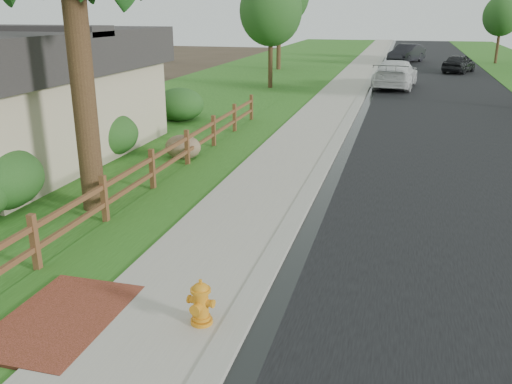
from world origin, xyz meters
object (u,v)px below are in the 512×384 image
(ranch_fence, at_px, (171,156))
(fire_hydrant, at_px, (201,303))
(white_suv, at_px, (395,74))
(dark_car_mid, at_px, (459,63))

(ranch_fence, relative_size, fire_hydrant, 23.83)
(white_suv, bearing_deg, fire_hydrant, 90.60)
(ranch_fence, height_order, white_suv, white_suv)
(dark_car_mid, bearing_deg, white_suv, 86.72)
(ranch_fence, distance_m, white_suv, 21.06)
(white_suv, height_order, dark_car_mid, white_suv)
(ranch_fence, height_order, dark_car_mid, dark_car_mid)
(ranch_fence, relative_size, dark_car_mid, 4.30)
(fire_hydrant, xyz_separation_m, dark_car_mid, (6.48, 36.93, 0.26))
(ranch_fence, bearing_deg, white_suv, 74.58)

